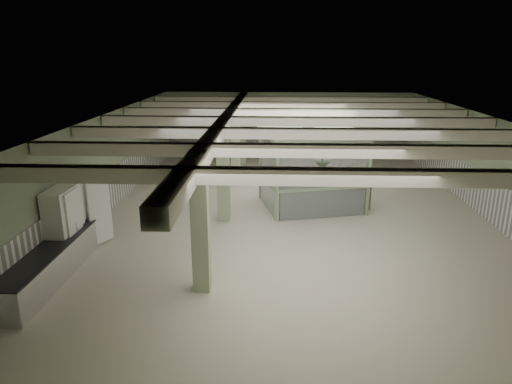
{
  "coord_description": "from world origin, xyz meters",
  "views": [
    {
      "loc": [
        -0.69,
        -16.33,
        5.81
      ],
      "look_at": [
        -1.32,
        -1.75,
        1.3
      ],
      "focal_mm": 32.0,
      "sensor_mm": 36.0,
      "label": 1
    }
  ],
  "objects_px": {
    "filing_cabinet": "(362,191)",
    "guard_booth": "(312,157)",
    "prep_counter": "(52,263)",
    "walkin_cooler": "(73,219)"
  },
  "relations": [
    {
      "from": "prep_counter",
      "to": "guard_booth",
      "type": "distance_m",
      "value": 9.77
    },
    {
      "from": "guard_booth",
      "to": "filing_cabinet",
      "type": "height_order",
      "value": "guard_booth"
    },
    {
      "from": "guard_booth",
      "to": "prep_counter",
      "type": "bearing_deg",
      "value": -152.33
    },
    {
      "from": "walkin_cooler",
      "to": "filing_cabinet",
      "type": "height_order",
      "value": "walkin_cooler"
    },
    {
      "from": "filing_cabinet",
      "to": "guard_booth",
      "type": "bearing_deg",
      "value": 158.94
    },
    {
      "from": "walkin_cooler",
      "to": "guard_booth",
      "type": "relative_size",
      "value": 0.55
    },
    {
      "from": "prep_counter",
      "to": "walkin_cooler",
      "type": "distance_m",
      "value": 1.76
    },
    {
      "from": "walkin_cooler",
      "to": "guard_booth",
      "type": "height_order",
      "value": "guard_booth"
    },
    {
      "from": "prep_counter",
      "to": "walkin_cooler",
      "type": "relative_size",
      "value": 1.96
    },
    {
      "from": "prep_counter",
      "to": "filing_cabinet",
      "type": "relative_size",
      "value": 3.43
    }
  ]
}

